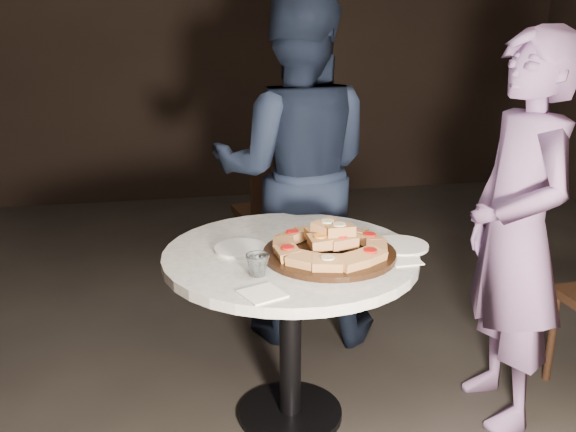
{
  "coord_description": "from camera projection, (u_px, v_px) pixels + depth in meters",
  "views": [
    {
      "loc": [
        -0.58,
        -2.19,
        1.64
      ],
      "look_at": [
        -0.13,
        0.14,
        0.87
      ],
      "focal_mm": 40.0,
      "sensor_mm": 36.0,
      "label": 1
    }
  ],
  "objects": [
    {
      "name": "napkin_near",
      "position": [
        262.0,
        294.0,
        2.11
      ],
      "size": [
        0.17,
        0.17,
        0.01
      ],
      "primitive_type": "cube",
      "rotation": [
        0.0,
        0.0,
        0.38
      ],
      "color": "white",
      "rests_on": "table"
    },
    {
      "name": "focaccia_pile",
      "position": [
        330.0,
        242.0,
        2.42
      ],
      "size": [
        0.45,
        0.45,
        0.12
      ],
      "rotation": [
        0.0,
        0.0,
        0.23
      ],
      "color": "#B47945",
      "rests_on": "serving_board"
    },
    {
      "name": "water_glass",
      "position": [
        258.0,
        265.0,
        2.26
      ],
      "size": [
        0.1,
        0.1,
        0.08
      ],
      "primitive_type": "imported",
      "rotation": [
        0.0,
        0.0,
        0.26
      ],
      "color": "silver",
      "rests_on": "table"
    },
    {
      "name": "chair_far",
      "position": [
        281.0,
        207.0,
        3.75
      ],
      "size": [
        0.51,
        0.53,
        0.94
      ],
      "rotation": [
        0.0,
        0.0,
        3.31
      ],
      "color": "black",
      "rests_on": "ground"
    },
    {
      "name": "napkin_far",
      "position": [
        404.0,
        260.0,
        2.4
      ],
      "size": [
        0.12,
        0.12,
        0.01
      ],
      "primitive_type": "cube",
      "rotation": [
        0.0,
        0.0,
        0.04
      ],
      "color": "white",
      "rests_on": "table"
    },
    {
      "name": "table",
      "position": [
        290.0,
        284.0,
        2.53
      ],
      "size": [
        1.02,
        1.02,
        0.74
      ],
      "rotation": [
        0.0,
        0.0,
        0.03
      ],
      "color": "black",
      "rests_on": "ground"
    },
    {
      "name": "plate_left",
      "position": [
        241.0,
        248.0,
        2.5
      ],
      "size": [
        0.26,
        0.26,
        0.01
      ],
      "primitive_type": "cylinder",
      "rotation": [
        0.0,
        0.0,
        -0.29
      ],
      "color": "white",
      "rests_on": "table"
    },
    {
      "name": "diner_navy",
      "position": [
        295.0,
        172.0,
        3.19
      ],
      "size": [
        0.97,
        0.83,
        1.74
      ],
      "primitive_type": "imported",
      "rotation": [
        0.0,
        0.0,
        2.91
      ],
      "color": "black",
      "rests_on": "ground"
    },
    {
      "name": "plate_right",
      "position": [
        400.0,
        246.0,
        2.53
      ],
      "size": [
        0.27,
        0.27,
        0.01
      ],
      "primitive_type": "cylinder",
      "rotation": [
        0.0,
        0.0,
        -0.23
      ],
      "color": "white",
      "rests_on": "table"
    },
    {
      "name": "floor",
      "position": [
        325.0,
        425.0,
        2.66
      ],
      "size": [
        7.0,
        7.0,
        0.0
      ],
      "primitive_type": "plane",
      "color": "black",
      "rests_on": "ground"
    },
    {
      "name": "diner_teal",
      "position": [
        516.0,
        234.0,
        2.52
      ],
      "size": [
        0.41,
        0.6,
        1.59
      ],
      "primitive_type": "imported",
      "rotation": [
        0.0,
        0.0,
        -1.63
      ],
      "color": "slate",
      "rests_on": "ground"
    },
    {
      "name": "serving_board",
      "position": [
        329.0,
        254.0,
        2.44
      ],
      "size": [
        0.67,
        0.67,
        0.02
      ],
      "primitive_type": "cylinder",
      "rotation": [
        0.0,
        0.0,
        0.42
      ],
      "color": "black",
      "rests_on": "table"
    }
  ]
}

